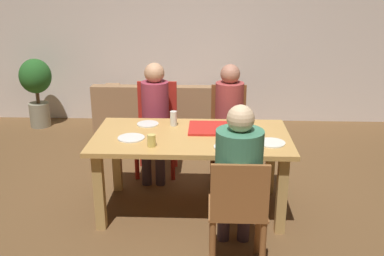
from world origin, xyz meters
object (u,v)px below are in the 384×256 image
Objects in this scene: chair_2 at (238,212)px; drinking_glass_0 at (151,141)px; chair_1 at (228,126)px; drinking_glass_1 at (174,118)px; plate_3 at (148,124)px; potted_plant at (36,85)px; chair_0 at (157,125)px; dining_table at (192,146)px; pizza_box_0 at (210,128)px; plate_2 at (271,143)px; person_0 at (155,112)px; plate_1 at (131,138)px; couch at (166,116)px; plate_0 at (227,147)px; person_1 at (229,113)px; person_2 at (238,172)px.

drinking_glass_0 is at bearing 137.90° from chair_2.
chair_1 is 6.88× the size of drinking_glass_1.
plate_3 is 2.77m from potted_plant.
chair_0 is 1.10× the size of chair_2.
drinking_glass_1 reaches higher than dining_table.
plate_2 is at bearing -33.28° from pizza_box_0.
person_0 reaches higher than chair_2.
plate_1 is (-0.88, -1.00, 0.22)m from chair_1.
chair_0 is at bearing -89.75° from couch.
person_0 is 0.46m from plate_3.
plate_2 is (0.37, 0.11, -0.00)m from plate_0.
potted_plant is (-2.60, 2.61, -0.13)m from plate_0.
person_1 is 5.46× the size of plate_0.
drinking_glass_1 is at bearing -63.62° from person_0.
plate_0 is 0.73m from drinking_glass_1.
potted_plant is at bearing 139.94° from plate_2.
pizza_box_0 is (-0.21, -0.58, 0.03)m from person_1.
chair_2 is 0.97m from drinking_glass_0.
dining_table is 1.76× the size of potted_plant.
person_0 is 1.83m from chair_2.
drinking_glass_1 reaches higher than drinking_glass_0.
person_2 is at bearing -35.27° from drinking_glass_0.
person_0 is 0.85m from plate_1.
dining_table is 7.41× the size of plate_1.
drinking_glass_1 reaches higher than plate_2.
chair_0 is 0.80× the size of person_0.
person_0 reaches higher than plate_0.
chair_2 is 3.01m from couch.
chair_0 reaches higher than drinking_glass_0.
pizza_box_0 is at bearing 100.91° from chair_2.
person_0 is (-0.00, -0.15, 0.20)m from chair_0.
dining_table is 7.44× the size of plate_2.
chair_1 is 4.09× the size of plate_1.
potted_plant reaches higher than plate_1.
plate_1 is at bearing -53.90° from potted_plant.
person_1 is 0.73m from drinking_glass_1.
potted_plant is (-2.11, 2.06, -0.19)m from drinking_glass_1.
chair_0 is at bearing 169.69° from person_1.
chair_1 is at bearing 90.00° from person_2.
person_0 is at bearing 115.51° from chair_2.
plate_2 is (0.52, -0.34, -0.00)m from pizza_box_0.
chair_1 is 0.78× the size of person_1.
plate_1 is (-0.52, -0.11, 0.11)m from dining_table.
person_1 is 0.97× the size of person_2.
plate_2 is (1.10, -1.06, 0.22)m from chair_0.
chair_0 reaches higher than couch.
dining_table is 0.83m from person_1.
potted_plant reaches higher than couch.
pizza_box_0 is at bearing 146.72° from plate_2.
pizza_box_0 reaches higher than plate_1.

